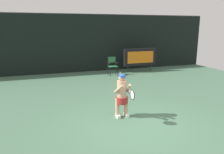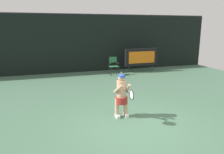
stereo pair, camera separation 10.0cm
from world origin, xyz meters
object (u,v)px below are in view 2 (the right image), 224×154
water_bottle (121,74)px  tennis_racket (131,95)px  scoreboard (141,57)px  umpire_chair (114,65)px  tennis_player (122,94)px

water_bottle → tennis_racket: tennis_racket is taller
water_bottle → scoreboard: bearing=26.0°
water_bottle → tennis_racket: bearing=-108.0°
umpire_chair → water_bottle: umpire_chair is taller
water_bottle → tennis_racket: size_ratio=0.44×
tennis_racket → umpire_chair: bearing=65.8°
scoreboard → umpire_chair: size_ratio=2.04×
scoreboard → tennis_racket: scoreboard is taller
umpire_chair → water_bottle: size_ratio=4.08×
scoreboard → tennis_racket: 8.09m
umpire_chair → tennis_player: size_ratio=0.76×
umpire_chair → water_bottle: (0.35, -0.39, -0.50)m
scoreboard → tennis_racket: size_ratio=3.65×
tennis_player → water_bottle: bearing=69.6°
tennis_racket → scoreboard: bearing=52.6°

